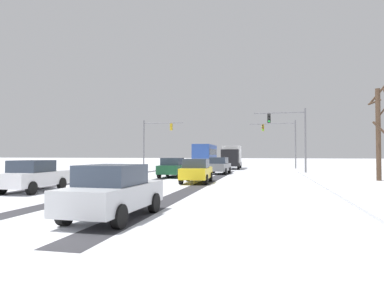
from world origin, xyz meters
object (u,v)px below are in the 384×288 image
object	(u,v)px
traffic_signal_far_right	(282,136)
car_yellow_cab_third	(196,171)
traffic_signal_far_left	(154,136)
car_silver_fifth	(113,191)
bare_tree_sidewalk_mid	(379,130)
traffic_signal_near_right	(291,130)
box_truck_delivery	(232,156)
car_white_fourth	(33,176)
car_grey_lead	(219,166)
car_dark_green_second	(173,167)
bus_oncoming	(205,154)

from	to	relation	value
traffic_signal_far_right	car_yellow_cab_third	distance (m)	26.00
traffic_signal_far_left	traffic_signal_far_right	bearing A→B (deg)	13.59
traffic_signal_far_left	car_silver_fifth	xyz separation A→B (m)	(10.23, -33.69, -3.58)
bare_tree_sidewalk_mid	traffic_signal_near_right	bearing A→B (deg)	125.26
car_yellow_cab_third	box_truck_delivery	xyz separation A→B (m)	(0.07, 22.58, 0.82)
traffic_signal_near_right	car_white_fourth	world-z (taller)	traffic_signal_near_right
car_grey_lead	car_yellow_cab_third	world-z (taller)	same
traffic_signal_near_right	traffic_signal_far_right	world-z (taller)	same
car_dark_green_second	car_silver_fifth	bearing A→B (deg)	-79.83
traffic_signal_near_right	bus_oncoming	distance (m)	21.09
traffic_signal_near_right	car_dark_green_second	xyz separation A→B (m)	(-10.09, -7.73, -3.55)
car_dark_green_second	car_yellow_cab_third	distance (m)	5.86
traffic_signal_far_right	car_grey_lead	world-z (taller)	traffic_signal_far_right
car_grey_lead	traffic_signal_far_right	bearing A→B (deg)	65.37
traffic_signal_far_right	traffic_signal_far_left	bearing A→B (deg)	-166.41
traffic_signal_far_left	car_dark_green_second	world-z (taller)	traffic_signal_far_left
traffic_signal_far_left	car_white_fourth	xyz separation A→B (m)	(2.99, -27.89, -3.58)
car_dark_green_second	traffic_signal_near_right	bearing A→B (deg)	37.46
traffic_signal_near_right	traffic_signal_far_right	distance (m)	12.15
traffic_signal_near_right	car_white_fourth	xyz separation A→B (m)	(-14.14, -19.80, -3.55)
car_grey_lead	car_silver_fifth	size ratio (longest dim) A/B	1.01
car_white_fourth	traffic_signal_far_right	bearing A→B (deg)	66.65
car_dark_green_second	car_yellow_cab_third	size ratio (longest dim) A/B	0.99
car_silver_fifth	bus_oncoming	bearing A→B (deg)	96.60
car_yellow_cab_third	traffic_signal_near_right	bearing A→B (deg)	61.12
traffic_signal_near_right	car_white_fourth	size ratio (longest dim) A/B	1.56
car_grey_lead	traffic_signal_far_left	bearing A→B (deg)	134.54
car_yellow_cab_third	bare_tree_sidewalk_mid	xyz separation A→B (m)	(12.65, 4.75, 2.89)
car_silver_fifth	car_grey_lead	bearing A→B (deg)	90.14
car_yellow_cab_third	box_truck_delivery	bearing A→B (deg)	89.81
traffic_signal_far_left	bare_tree_sidewalk_mid	bearing A→B (deg)	-35.21
car_dark_green_second	box_truck_delivery	world-z (taller)	box_truck_delivery
car_white_fourth	bare_tree_sidewalk_mid	world-z (taller)	bare_tree_sidewalk_mid
car_grey_lead	traffic_signal_near_right	bearing A→B (deg)	17.96
traffic_signal_far_left	car_silver_fifth	bearing A→B (deg)	-73.10
car_yellow_cab_third	bare_tree_sidewalk_mid	world-z (taller)	bare_tree_sidewalk_mid
car_white_fourth	car_grey_lead	bearing A→B (deg)	67.72
traffic_signal_far_left	car_white_fourth	distance (m)	28.28
box_truck_delivery	car_white_fourth	bearing A→B (deg)	-103.63
traffic_signal_near_right	box_truck_delivery	world-z (taller)	traffic_signal_near_right
car_silver_fifth	car_white_fourth	bearing A→B (deg)	141.35
traffic_signal_near_right	bus_oncoming	world-z (taller)	traffic_signal_near_right
car_dark_green_second	bare_tree_sidewalk_mid	bearing A→B (deg)	-0.87
car_yellow_cab_third	car_silver_fifth	distance (m)	12.88
bare_tree_sidewalk_mid	bus_oncoming	bearing A→B (deg)	124.69
car_white_fourth	bare_tree_sidewalk_mid	size ratio (longest dim) A/B	0.56
traffic_signal_near_right	car_white_fourth	distance (m)	24.59
car_dark_green_second	bus_oncoming	size ratio (longest dim) A/B	0.37
traffic_signal_far_right	car_yellow_cab_third	world-z (taller)	traffic_signal_far_right
car_yellow_cab_third	car_white_fourth	xyz separation A→B (m)	(-7.12, -7.08, 0.00)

